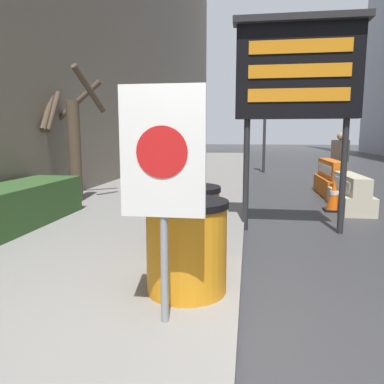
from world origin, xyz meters
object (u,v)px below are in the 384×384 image
(jersey_barrier_cream, at_px, (350,194))
(jersey_barrier_orange_near, at_px, (330,180))
(traffic_light_near_curb, at_px, (265,110))
(barrel_drum_middle, at_px, (187,223))
(traffic_cone_near, at_px, (334,196))
(message_board, at_px, (298,73))
(barrel_drum_foreground, at_px, (187,246))
(pedestrian_worker, at_px, (340,156))
(warning_sign, at_px, (163,166))

(jersey_barrier_cream, xyz_separation_m, jersey_barrier_orange_near, (0.00, 2.05, 0.08))
(jersey_barrier_cream, distance_m, traffic_light_near_curb, 8.31)
(barrel_drum_middle, distance_m, jersey_barrier_cream, 5.01)
(jersey_barrier_cream, height_order, traffic_cone_near, jersey_barrier_cream)
(message_board, relative_size, traffic_cone_near, 5.05)
(barrel_drum_foreground, bearing_deg, jersey_barrier_cream, 61.43)
(pedestrian_worker, bearing_deg, barrel_drum_middle, -70.98)
(barrel_drum_middle, xyz_separation_m, message_board, (1.43, 2.02, 1.99))
(barrel_drum_foreground, distance_m, traffic_cone_near, 5.38)
(jersey_barrier_cream, bearing_deg, barrel_drum_foreground, -118.57)
(jersey_barrier_orange_near, height_order, traffic_light_near_curb, traffic_light_near_curb)
(barrel_drum_middle, xyz_separation_m, traffic_cone_near, (2.49, 3.90, -0.25))
(traffic_light_near_curb, bearing_deg, pedestrian_worker, -66.57)
(traffic_cone_near, bearing_deg, barrel_drum_foreground, -115.96)
(jersey_barrier_cream, height_order, traffic_light_near_curb, traffic_light_near_curb)
(traffic_cone_near, height_order, traffic_light_near_curb, traffic_light_near_curb)
(traffic_light_near_curb, distance_m, pedestrian_worker, 5.32)
(barrel_drum_foreground, height_order, pedestrian_worker, pedestrian_worker)
(jersey_barrier_orange_near, distance_m, traffic_cone_near, 2.27)
(jersey_barrier_orange_near, xyz_separation_m, pedestrian_worker, (0.46, 1.14, 0.58))
(jersey_barrier_orange_near, xyz_separation_m, traffic_light_near_curb, (-1.55, 5.78, 2.21))
(traffic_cone_near, bearing_deg, pedestrian_worker, 75.98)
(warning_sign, bearing_deg, traffic_light_near_curb, 84.68)
(message_board, relative_size, jersey_barrier_cream, 1.96)
(jersey_barrier_cream, height_order, pedestrian_worker, pedestrian_worker)
(jersey_barrier_cream, bearing_deg, message_board, -124.80)
(pedestrian_worker, bearing_deg, jersey_barrier_cream, -54.60)
(barrel_drum_foreground, distance_m, traffic_light_near_curb, 13.07)
(pedestrian_worker, bearing_deg, traffic_cone_near, -60.38)
(message_board, relative_size, traffic_light_near_curb, 0.95)
(barrel_drum_foreground, xyz_separation_m, barrel_drum_middle, (-0.14, 0.93, 0.00))
(traffic_light_near_curb, xyz_separation_m, pedestrian_worker, (2.01, -4.65, -1.63))
(jersey_barrier_orange_near, bearing_deg, traffic_light_near_curb, 105.01)
(barrel_drum_foreground, relative_size, barrel_drum_middle, 1.00)
(jersey_barrier_orange_near, height_order, pedestrian_worker, pedestrian_worker)
(message_board, relative_size, jersey_barrier_orange_near, 1.69)
(message_board, bearing_deg, jersey_barrier_cream, 55.20)
(traffic_cone_near, xyz_separation_m, pedestrian_worker, (0.84, 3.38, 0.66))
(barrel_drum_middle, bearing_deg, jersey_barrier_orange_near, 64.91)
(barrel_drum_middle, bearing_deg, traffic_cone_near, 57.43)
(warning_sign, relative_size, message_board, 0.54)
(jersey_barrier_orange_near, bearing_deg, traffic_cone_near, -99.67)
(traffic_light_near_curb, relative_size, pedestrian_worker, 2.15)
(warning_sign, relative_size, pedestrian_worker, 1.09)
(barrel_drum_foreground, bearing_deg, barrel_drum_middle, 98.77)
(warning_sign, xyz_separation_m, jersey_barrier_orange_near, (2.81, 7.70, -0.96))
(warning_sign, bearing_deg, message_board, 69.13)
(barrel_drum_middle, relative_size, warning_sign, 0.48)
(warning_sign, xyz_separation_m, jersey_barrier_cream, (2.81, 5.65, -1.04))
(jersey_barrier_orange_near, bearing_deg, message_board, -109.28)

